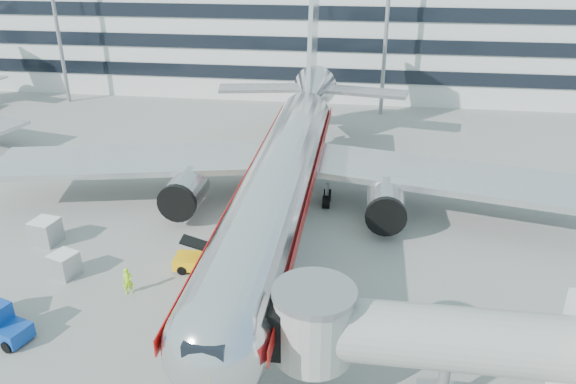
# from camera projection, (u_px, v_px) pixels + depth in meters

# --- Properties ---
(ground) EXTENTS (180.00, 180.00, 0.00)m
(ground) POSITION_uv_depth(u_px,v_px,m) (260.00, 295.00, 36.06)
(ground) COLOR gray
(ground) RESTS_ON ground
(lead_in_line) EXTENTS (0.25, 70.00, 0.01)m
(lead_in_line) POSITION_uv_depth(u_px,v_px,m) (283.00, 223.00, 45.06)
(lead_in_line) COLOR yellow
(lead_in_line) RESTS_ON ground
(main_jet) EXTENTS (50.95, 48.70, 16.06)m
(main_jet) POSITION_uv_depth(u_px,v_px,m) (286.00, 167.00, 44.85)
(main_jet) COLOR silver
(main_jet) RESTS_ON ground
(jet_bridge) EXTENTS (17.80, 4.50, 7.00)m
(jet_bridge) POSITION_uv_depth(u_px,v_px,m) (487.00, 347.00, 25.69)
(jet_bridge) COLOR silver
(jet_bridge) RESTS_ON ground
(terminal) EXTENTS (150.00, 24.25, 15.60)m
(terminal) POSITION_uv_depth(u_px,v_px,m) (330.00, 32.00, 85.00)
(terminal) COLOR silver
(terminal) RESTS_ON ground
(belt_loader) EXTENTS (5.06, 2.00, 2.40)m
(belt_loader) POSITION_uv_depth(u_px,v_px,m) (209.00, 261.00, 38.55)
(belt_loader) COLOR #FFB20A
(belt_loader) RESTS_ON ground
(baggage_tug) EXTENTS (3.16, 2.48, 2.10)m
(baggage_tug) POSITION_uv_depth(u_px,v_px,m) (3.00, 325.00, 31.82)
(baggage_tug) COLOR #0D3A97
(baggage_tug) RESTS_ON ground
(cargo_container_left) EXTENTS (2.00, 2.00, 1.67)m
(cargo_container_left) POSITION_uv_depth(u_px,v_px,m) (65.00, 264.00, 37.86)
(cargo_container_left) COLOR #A6A8AD
(cargo_container_left) RESTS_ON ground
(cargo_container_right) EXTENTS (2.04, 2.04, 1.89)m
(cargo_container_right) POSITION_uv_depth(u_px,v_px,m) (46.00, 231.00, 41.85)
(cargo_container_right) COLOR #A6A8AD
(cargo_container_right) RESTS_ON ground
(ramp_worker) EXTENTS (0.79, 0.69, 1.83)m
(ramp_worker) POSITION_uv_depth(u_px,v_px,m) (128.00, 281.00, 35.89)
(ramp_worker) COLOR #AFFF1A
(ramp_worker) RESTS_ON ground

